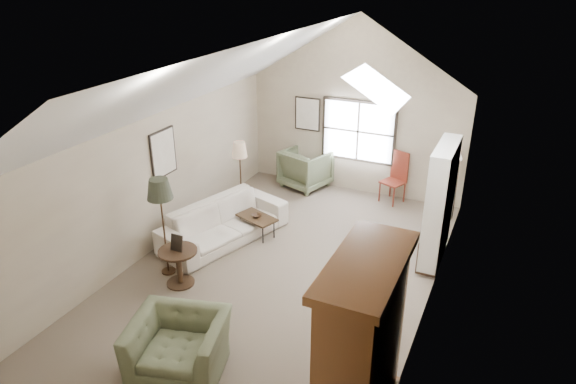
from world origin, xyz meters
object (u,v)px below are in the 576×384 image
at_px(side_chair, 393,178).
at_px(side_table, 179,267).
at_px(sofa, 224,222).
at_px(armchair_near, 179,346).
at_px(coffee_table, 257,226).
at_px(armchair_far, 306,168).
at_px(armoire, 361,347).

bearing_deg(side_chair, side_table, -94.33).
height_order(sofa, side_chair, side_chair).
distance_m(armchair_near, side_table, 2.03).
bearing_deg(side_chair, sofa, -106.39).
distance_m(armchair_near, coffee_table, 3.76).
xyz_separation_m(armchair_far, side_table, (-0.32, -4.62, -0.14)).
bearing_deg(armchair_near, armchair_far, 82.68).
height_order(coffee_table, side_chair, side_chair).
bearing_deg(side_chair, armchair_far, -156.30).
relative_size(armoire, side_chair, 1.91).
relative_size(sofa, side_table, 3.99).
bearing_deg(side_chair, armchair_near, -77.92).
distance_m(armoire, armchair_near, 2.48).
distance_m(side_table, side_chair, 5.24).
bearing_deg(coffee_table, side_table, -100.80).
bearing_deg(sofa, side_chair, -21.92).
bearing_deg(armchair_far, coffee_table, 108.95).
distance_m(armoire, armchair_far, 6.91).
bearing_deg(armoire, sofa, 140.10).
xyz_separation_m(sofa, coffee_table, (0.49, 0.43, -0.18)).
distance_m(sofa, coffee_table, 0.67).
bearing_deg(side_table, sofa, 93.58).
distance_m(armoire, sofa, 4.81).
xyz_separation_m(armoire, sofa, (-3.65, 3.05, -0.72)).
distance_m(armoire, coffee_table, 4.79).
bearing_deg(side_chair, coffee_table, -104.57).
relative_size(armchair_far, side_table, 1.56).
bearing_deg(armchair_near, armoire, -10.49).
height_order(sofa, side_table, sofa).
bearing_deg(coffee_table, armchair_near, -77.71).
relative_size(armoire, side_table, 3.40).
relative_size(armoire, coffee_table, 2.79).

